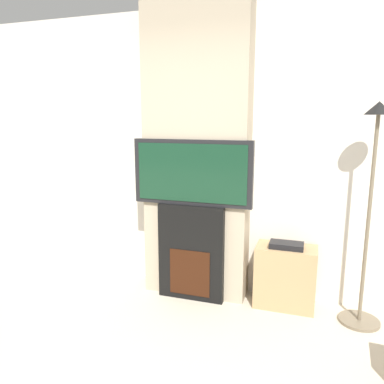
# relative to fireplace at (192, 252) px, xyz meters

# --- Properties ---
(wall_back) EXTENTS (6.00, 0.06, 2.70)m
(wall_back) POSITION_rel_fireplace_xyz_m (0.00, 0.32, 0.90)
(wall_back) COLOR silver
(wall_back) RESTS_ON ground_plane
(chimney_breast) EXTENTS (0.98, 0.29, 2.70)m
(chimney_breast) POSITION_rel_fireplace_xyz_m (0.00, 0.15, 0.90)
(chimney_breast) COLOR tan
(chimney_breast) RESTS_ON ground_plane
(fireplace) EXTENTS (0.63, 0.15, 0.91)m
(fireplace) POSITION_rel_fireplace_xyz_m (0.00, 0.00, 0.00)
(fireplace) COLOR black
(fireplace) RESTS_ON ground_plane
(television) EXTENTS (1.11, 0.07, 0.60)m
(television) POSITION_rel_fireplace_xyz_m (0.00, -0.00, 0.76)
(television) COLOR black
(television) RESTS_ON fireplace
(floor_lamp) EXTENTS (0.33, 0.33, 1.82)m
(floor_lamp) POSITION_rel_fireplace_xyz_m (1.49, 0.01, 0.61)
(floor_lamp) COLOR #726651
(floor_lamp) RESTS_ON ground_plane
(media_stand) EXTENTS (0.53, 0.30, 0.62)m
(media_stand) POSITION_rel_fireplace_xyz_m (0.86, 0.11, -0.16)
(media_stand) COLOR tan
(media_stand) RESTS_ON ground_plane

